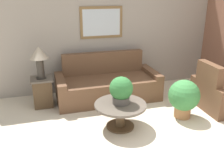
# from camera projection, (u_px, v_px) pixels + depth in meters

# --- Properties ---
(ground_plane) EXTENTS (20.00, 20.00, 0.00)m
(ground_plane) POSITION_uv_depth(u_px,v_px,m) (172.00, 143.00, 4.02)
(ground_plane) COLOR beige
(wall_back) EXTENTS (6.57, 0.09, 2.60)m
(wall_back) POSITION_uv_depth(u_px,v_px,m) (121.00, 35.00, 5.98)
(wall_back) COLOR gray
(wall_back) RESTS_ON ground_plane
(couch_main) EXTENTS (2.25, 0.99, 0.98)m
(couch_main) POSITION_uv_depth(u_px,v_px,m) (107.00, 85.00, 5.60)
(couch_main) COLOR brown
(couch_main) RESTS_ON ground_plane
(armchair) EXTENTS (0.97, 1.07, 0.98)m
(armchair) POSITION_uv_depth(u_px,v_px,m) (222.00, 94.00, 5.13)
(armchair) COLOR brown
(armchair) RESTS_ON ground_plane
(coffee_table) EXTENTS (0.91, 0.91, 0.46)m
(coffee_table) POSITION_uv_depth(u_px,v_px,m) (120.00, 110.00, 4.39)
(coffee_table) COLOR #4C3823
(coffee_table) RESTS_ON ground_plane
(side_table) EXTENTS (0.45, 0.45, 0.62)m
(side_table) POSITION_uv_depth(u_px,v_px,m) (43.00, 92.00, 5.22)
(side_table) COLOR #4C3823
(side_table) RESTS_ON ground_plane
(table_lamp) EXTENTS (0.37, 0.37, 0.66)m
(table_lamp) POSITION_uv_depth(u_px,v_px,m) (39.00, 56.00, 4.95)
(table_lamp) COLOR #2D2823
(table_lamp) RESTS_ON side_table
(potted_plant_on_table) EXTENTS (0.41, 0.41, 0.49)m
(potted_plant_on_table) POSITION_uv_depth(u_px,v_px,m) (121.00, 90.00, 4.29)
(potted_plant_on_table) COLOR #4C4742
(potted_plant_on_table) RESTS_ON coffee_table
(potted_plant_floor) EXTENTS (0.59, 0.59, 0.75)m
(potted_plant_floor) POSITION_uv_depth(u_px,v_px,m) (184.00, 97.00, 4.71)
(potted_plant_floor) COLOR #9E6B42
(potted_plant_floor) RESTS_ON ground_plane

